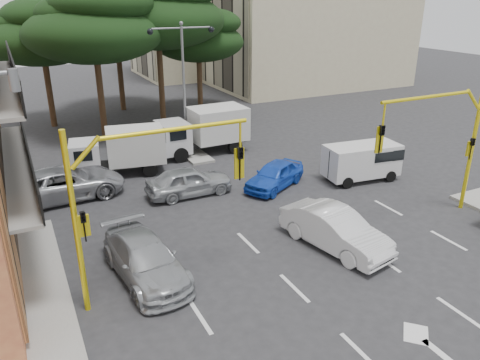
% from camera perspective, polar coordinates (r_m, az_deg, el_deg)
% --- Properties ---
extents(ground, '(120.00, 120.00, 0.00)m').
position_cam_1_polar(ground, '(17.72, 12.20, -11.11)').
color(ground, '#28282B').
rests_on(ground, ground).
extents(median_strip, '(1.40, 6.00, 0.15)m').
position_cam_1_polar(median_strip, '(30.51, -6.51, 3.79)').
color(median_strip, gray).
rests_on(median_strip, ground).
extents(apartment_beige_far, '(16.20, 12.15, 16.70)m').
position_cam_1_polar(apartment_beige_far, '(59.81, -4.44, 20.79)').
color(apartment_beige_far, '#BFB18F').
rests_on(apartment_beige_far, ground).
extents(pine_left_near, '(9.15, 9.15, 10.23)m').
position_cam_1_polar(pine_left_near, '(33.84, -17.40, 17.79)').
color(pine_left_near, '#382616').
rests_on(pine_left_near, ground).
extents(pine_center, '(9.98, 9.98, 11.16)m').
position_cam_1_polar(pine_center, '(36.92, -10.02, 19.77)').
color(pine_center, '#382616').
rests_on(pine_center, ground).
extents(pine_left_far, '(8.32, 8.32, 9.30)m').
position_cam_1_polar(pine_left_far, '(37.48, -23.08, 16.33)').
color(pine_left_far, '#382616').
rests_on(pine_left_far, ground).
extents(pine_right, '(7.49, 7.49, 8.37)m').
position_cam_1_polar(pine_right, '(40.25, -5.01, 17.19)').
color(pine_right, '#382616').
rests_on(pine_right, ground).
extents(pine_back, '(9.15, 9.15, 10.23)m').
position_cam_1_polar(pine_back, '(41.28, -14.91, 18.63)').
color(pine_back, '#382616').
rests_on(pine_back, ground).
extents(signal_mast_right, '(5.79, 0.37, 6.00)m').
position_cam_1_polar(signal_mast_right, '(21.97, 23.94, 5.20)').
color(signal_mast_right, yellow).
rests_on(signal_mast_right, ground).
extents(signal_mast_left, '(5.79, 0.37, 6.00)m').
position_cam_1_polar(signal_mast_left, '(14.76, -12.94, -1.08)').
color(signal_mast_left, yellow).
rests_on(signal_mast_left, ground).
extents(street_lamp_center, '(4.16, 0.36, 7.77)m').
position_cam_1_polar(street_lamp_center, '(29.30, -6.97, 13.79)').
color(street_lamp_center, slate).
rests_on(street_lamp_center, median_strip).
extents(car_white_hatch, '(2.61, 5.03, 1.58)m').
position_cam_1_polar(car_white_hatch, '(18.96, 11.52, -5.93)').
color(car_white_hatch, silver).
rests_on(car_white_hatch, ground).
extents(car_blue_compact, '(4.28, 3.32, 1.36)m').
position_cam_1_polar(car_blue_compact, '(24.35, 4.25, 0.62)').
color(car_blue_compact, blue).
rests_on(car_blue_compact, ground).
extents(car_silver_wagon, '(2.46, 5.09, 1.43)m').
position_cam_1_polar(car_silver_wagon, '(17.14, -11.49, -9.44)').
color(car_silver_wagon, '#9DA0A4').
rests_on(car_silver_wagon, ground).
extents(car_silver_cross_a, '(5.87, 3.00, 1.59)m').
position_cam_1_polar(car_silver_cross_a, '(24.50, -20.57, -0.36)').
color(car_silver_cross_a, '#9B9DA3').
rests_on(car_silver_cross_a, ground).
extents(car_silver_cross_b, '(4.31, 1.76, 1.46)m').
position_cam_1_polar(car_silver_cross_b, '(23.48, -6.23, -0.15)').
color(car_silver_cross_b, '#A8ACB0').
rests_on(car_silver_cross_b, ground).
extents(van_white, '(4.18, 2.25, 2.00)m').
position_cam_1_polar(van_white, '(26.03, 14.58, 2.13)').
color(van_white, silver).
rests_on(van_white, ground).
extents(box_truck_a, '(5.45, 3.00, 2.54)m').
position_cam_1_polar(box_truck_a, '(26.79, -14.54, 3.31)').
color(box_truck_a, silver).
rests_on(box_truck_a, ground).
extents(box_truck_b, '(5.77, 2.54, 2.81)m').
position_cam_1_polar(box_truck_b, '(29.53, -4.53, 5.95)').
color(box_truck_b, silver).
rests_on(box_truck_b, ground).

